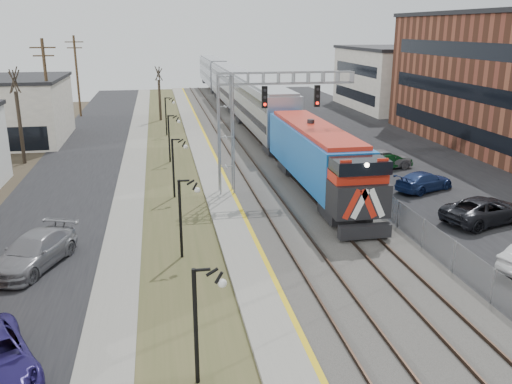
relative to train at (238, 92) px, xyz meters
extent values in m
cube|color=black|center=(-17.00, -27.55, -2.90)|extent=(7.00, 120.00, 0.04)
cube|color=gray|center=(-12.50, -27.55, -2.88)|extent=(2.00, 120.00, 0.08)
cube|color=#434726|center=(-9.50, -27.55, -2.89)|extent=(4.00, 120.00, 0.06)
cube|color=gray|center=(-6.50, -27.55, -2.80)|extent=(2.00, 120.00, 0.24)
cube|color=#595651|center=(-1.50, -27.55, -2.82)|extent=(8.00, 120.00, 0.20)
cube|color=black|center=(10.50, -27.55, -2.90)|extent=(16.00, 120.00, 0.04)
cube|color=gold|center=(-5.62, -27.55, -2.67)|extent=(0.24, 120.00, 0.01)
cube|color=#2D2119|center=(-4.25, -27.55, -2.64)|extent=(0.08, 120.00, 0.15)
cube|color=#2D2119|center=(-2.75, -27.55, -2.64)|extent=(0.08, 120.00, 0.15)
cube|color=#2D2119|center=(-0.75, -27.55, -2.64)|extent=(0.08, 120.00, 0.15)
cube|color=#2D2119|center=(0.75, -27.55, -2.64)|extent=(0.08, 120.00, 0.15)
cube|color=#165EB5|center=(0.00, -35.72, -0.44)|extent=(3.00, 17.00, 4.25)
cube|color=black|center=(0.00, -44.42, -2.22)|extent=(2.80, 0.50, 0.70)
cube|color=#A8ABB3|center=(0.00, -15.42, 0.09)|extent=(3.00, 22.00, 5.33)
cube|color=#A8ABB3|center=(0.00, 7.38, 0.09)|extent=(3.00, 22.00, 5.33)
cube|color=#A8ABB3|center=(0.00, 30.18, 0.09)|extent=(3.00, 22.00, 5.33)
cube|color=gray|center=(-6.00, -34.55, 1.08)|extent=(1.00, 1.00, 8.00)
cube|color=gray|center=(-2.00, -34.55, 4.83)|extent=(9.00, 0.80, 0.80)
cube|color=black|center=(-3.50, -35.00, 3.68)|extent=(0.35, 0.25, 1.40)
cube|color=black|center=(0.00, -35.00, 3.68)|extent=(0.35, 0.25, 1.40)
cylinder|color=black|center=(-9.50, -54.55, -0.92)|extent=(0.14, 0.14, 4.00)
cylinder|color=black|center=(-9.50, -44.55, -0.92)|extent=(0.14, 0.14, 4.00)
cylinder|color=black|center=(-9.50, -34.55, -0.92)|extent=(0.14, 0.14, 4.00)
cylinder|color=black|center=(-9.50, -24.55, -0.92)|extent=(0.14, 0.14, 4.00)
cylinder|color=black|center=(-9.50, -12.55, -0.92)|extent=(0.14, 0.14, 4.00)
cylinder|color=#4C3823|center=(-20.00, -17.55, 2.08)|extent=(0.28, 0.28, 10.00)
cylinder|color=#4C3823|center=(-20.00, 2.45, 2.08)|extent=(0.28, 0.28, 10.00)
cube|color=gray|center=(2.70, -27.55, -2.12)|extent=(0.04, 120.00, 1.60)
cube|color=beige|center=(24.50, 2.45, 1.08)|extent=(16.00, 18.00, 8.00)
cylinder|color=#382D23|center=(-21.50, -22.55, 0.06)|extent=(0.30, 0.30, 5.95)
cylinder|color=#382D23|center=(-10.00, -2.55, -0.47)|extent=(0.30, 0.30, 4.90)
imported|color=black|center=(8.02, -42.66, -2.17)|extent=(5.90, 3.96, 1.50)
imported|color=navy|center=(7.58, -36.04, -2.25)|extent=(4.95, 3.57, 1.33)
imported|color=gray|center=(7.17, -29.74, -2.10)|extent=(5.10, 2.83, 1.64)
imported|color=#0A3614|center=(7.67, -29.85, -2.28)|extent=(4.09, 2.26, 1.28)
imported|color=gray|center=(-16.39, -44.39, -2.15)|extent=(3.98, 5.75, 1.55)
imported|color=silver|center=(6.03, -17.06, -2.25)|extent=(4.22, 2.82, 1.33)
camera|label=1|loc=(-10.31, -69.39, 7.96)|focal=38.00mm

